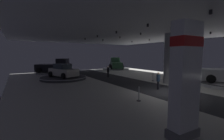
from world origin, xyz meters
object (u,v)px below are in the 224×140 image
at_px(display_platform_far_left, 64,78).
at_px(display_platform_deep_left, 53,73).
at_px(display_platform_deep_right, 116,69).
at_px(pickup_truck_deep_left, 55,67).
at_px(column_right, 170,59).
at_px(visitor_walking_near, 158,80).
at_px(brand_sign_pylon, 185,80).
at_px(visitor_walking_far, 108,71).
at_px(pickup_truck_deep_right, 116,64).
at_px(display_car_far_left, 63,71).

height_order(display_platform_far_left, display_platform_deep_left, display_platform_far_left).
xyz_separation_m(display_platform_deep_right, pickup_truck_deep_left, (-12.66, -0.40, 1.02)).
bearing_deg(column_right, visitor_walking_near, -156.57).
relative_size(brand_sign_pylon, visitor_walking_far, 2.76).
height_order(brand_sign_pylon, pickup_truck_deep_left, brand_sign_pylon).
relative_size(pickup_truck_deep_right, display_platform_far_left, 0.97).
bearing_deg(display_platform_deep_left, brand_sign_pylon, -89.49).
xyz_separation_m(pickup_truck_deep_right, visitor_walking_near, (-7.24, -18.18, -0.27)).
bearing_deg(visitor_walking_near, display_platform_deep_right, 68.38).
bearing_deg(visitor_walking_far, display_platform_deep_left, 123.06).
bearing_deg(display_platform_deep_left, pickup_truck_deep_left, -32.75).
height_order(column_right, pickup_truck_deep_right, column_right).
xyz_separation_m(column_right, pickup_truck_deep_left, (-9.03, 16.00, -1.59)).
height_order(visitor_walking_near, visitor_walking_far, same).
distance_m(display_platform_deep_right, display_platform_far_left, 14.94).
xyz_separation_m(display_car_far_left, visitor_walking_near, (5.91, -10.56, -0.19)).
height_order(column_right, visitor_walking_near, column_right).
bearing_deg(display_platform_deep_left, display_car_far_left, -90.61).
relative_size(pickup_truck_deep_right, display_platform_deep_left, 1.00).
bearing_deg(display_car_far_left, visitor_walking_near, -60.76).
height_order(pickup_truck_deep_right, display_platform_deep_left, pickup_truck_deep_right).
relative_size(visitor_walking_near, visitor_walking_far, 1.00).
bearing_deg(pickup_truck_deep_right, display_platform_deep_right, -116.22).
bearing_deg(brand_sign_pylon, visitor_walking_near, 47.93).
xyz_separation_m(display_platform_deep_right, visitor_walking_near, (-7.09, -17.90, 0.77)).
bearing_deg(visitor_walking_far, display_car_far_left, 164.11).
relative_size(display_platform_far_left, visitor_walking_far, 3.69).
bearing_deg(column_right, display_platform_deep_right, 77.52).
height_order(display_platform_deep_right, display_platform_far_left, display_platform_far_left).
distance_m(display_platform_deep_right, visitor_walking_far, 11.55).
height_order(brand_sign_pylon, visitor_walking_near, brand_sign_pylon).
distance_m(pickup_truck_deep_right, display_car_far_left, 15.20).
height_order(display_platform_deep_right, pickup_truck_deep_left, pickup_truck_deep_left).
distance_m(display_platform_far_left, visitor_walking_far, 6.03).
relative_size(pickup_truck_deep_left, visitor_walking_near, 3.52).
relative_size(pickup_truck_deep_left, visitor_walking_far, 3.52).
bearing_deg(visitor_walking_near, display_platform_far_left, 119.26).
distance_m(display_platform_far_left, visitor_walking_near, 12.09).
bearing_deg(display_car_far_left, display_platform_deep_left, 89.39).
bearing_deg(display_platform_far_left, display_platform_deep_right, 29.55).
relative_size(display_car_far_left, display_platform_deep_left, 0.80).
relative_size(pickup_truck_deep_right, visitor_walking_far, 3.57).
bearing_deg(display_platform_deep_right, brand_sign_pylon, -117.80).
bearing_deg(pickup_truck_deep_right, visitor_walking_near, -111.70).
relative_size(display_platform_deep_right, visitor_walking_near, 3.57).
bearing_deg(display_car_far_left, display_platform_far_left, -70.19).
bearing_deg(pickup_truck_deep_left, pickup_truck_deep_right, 3.06).
height_order(column_right, brand_sign_pylon, column_right).
relative_size(display_platform_deep_right, display_car_far_left, 1.24).
distance_m(pickup_truck_deep_right, visitor_walking_near, 19.57).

